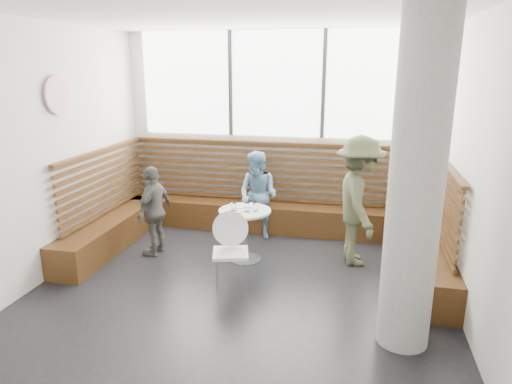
% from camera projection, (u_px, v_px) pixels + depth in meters
% --- Properties ---
extents(room, '(5.00, 5.00, 3.20)m').
position_uv_depth(room, '(237.00, 163.00, 5.10)').
color(room, silver).
rests_on(room, ground).
extents(booth, '(5.00, 2.50, 1.44)m').
position_uv_depth(booth, '(267.00, 216.00, 7.09)').
color(booth, '#3D240F').
rests_on(booth, ground).
extents(concrete_column, '(0.50, 0.50, 3.20)m').
position_uv_depth(concrete_column, '(416.00, 186.00, 4.15)').
color(concrete_column, gray).
rests_on(concrete_column, ground).
extents(wall_art, '(0.03, 0.50, 0.50)m').
position_uv_depth(wall_art, '(57.00, 95.00, 5.80)').
color(wall_art, white).
rests_on(wall_art, room).
extents(cafe_table, '(0.72, 0.72, 0.74)m').
position_uv_depth(cafe_table, '(245.00, 224.00, 6.33)').
color(cafe_table, silver).
rests_on(cafe_table, ground).
extents(cafe_chair, '(0.45, 0.44, 0.93)m').
position_uv_depth(cafe_chair, '(232.00, 244.00, 5.59)').
color(cafe_chair, white).
rests_on(cafe_chair, ground).
extents(adult_man, '(0.89, 1.26, 1.78)m').
position_uv_depth(adult_man, '(359.00, 201.00, 6.16)').
color(adult_man, '#4A5035').
rests_on(adult_man, ground).
extents(child_back, '(0.81, 0.73, 1.38)m').
position_uv_depth(child_back, '(258.00, 195.00, 7.16)').
color(child_back, '#6D9EBD').
rests_on(child_back, ground).
extents(child_left, '(0.42, 0.80, 1.30)m').
position_uv_depth(child_left, '(154.00, 211.00, 6.55)').
color(child_left, '#5A5851').
rests_on(child_left, ground).
extents(plate_near, '(0.20, 0.20, 0.01)m').
position_uv_depth(plate_near, '(240.00, 206.00, 6.41)').
color(plate_near, white).
rests_on(plate_near, cafe_table).
extents(plate_far, '(0.18, 0.18, 0.01)m').
position_uv_depth(plate_far, '(253.00, 206.00, 6.42)').
color(plate_far, white).
rests_on(plate_far, cafe_table).
extents(glass_left, '(0.08, 0.08, 0.12)m').
position_uv_depth(glass_left, '(234.00, 206.00, 6.24)').
color(glass_left, white).
rests_on(glass_left, cafe_table).
extents(glass_mid, '(0.08, 0.08, 0.12)m').
position_uv_depth(glass_mid, '(247.00, 207.00, 6.20)').
color(glass_mid, white).
rests_on(glass_mid, cafe_table).
extents(glass_right, '(0.08, 0.08, 0.12)m').
position_uv_depth(glass_right, '(256.00, 207.00, 6.22)').
color(glass_right, white).
rests_on(glass_right, cafe_table).
extents(menu_card, '(0.22, 0.15, 0.00)m').
position_uv_depth(menu_card, '(247.00, 215.00, 6.05)').
color(menu_card, '#A5C64C').
rests_on(menu_card, cafe_table).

